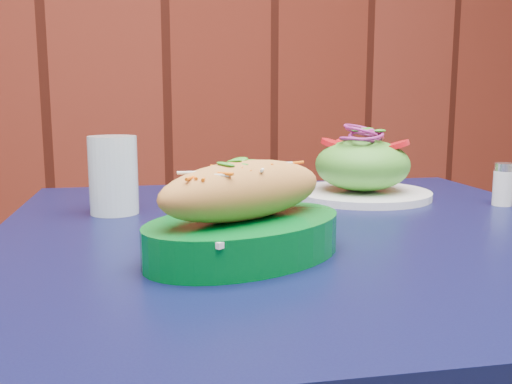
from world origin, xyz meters
name	(u,v)px	position (x,y,z in m)	size (l,w,h in m)	color
cafe_table	(307,291)	(-0.06, 1.66, 0.66)	(0.91, 0.91, 0.75)	black
banh_mi_basket	(245,216)	(-0.18, 1.55, 0.79)	(0.28, 0.24, 0.11)	#00601D
salad_plate	(362,170)	(0.12, 1.83, 0.80)	(0.23, 0.23, 0.12)	white
water_glass	(113,175)	(-0.29, 1.83, 0.81)	(0.07, 0.07, 0.11)	silver
salt_shaker	(503,184)	(0.29, 1.69, 0.78)	(0.03, 0.03, 0.07)	white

